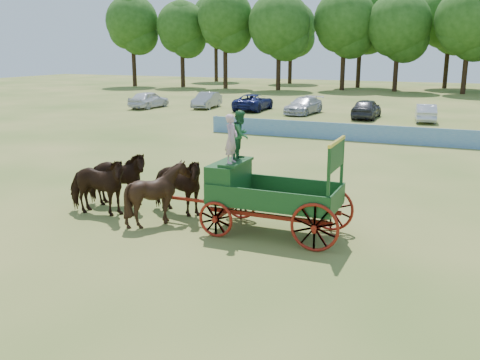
% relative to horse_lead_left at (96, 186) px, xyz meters
% --- Properties ---
extents(ground, '(160.00, 160.00, 0.00)m').
position_rel_horse_lead_left_xyz_m(ground, '(9.54, 0.11, -1.00)').
color(ground, tan).
rests_on(ground, ground).
extents(horse_lead_left, '(2.45, 1.30, 2.00)m').
position_rel_horse_lead_left_xyz_m(horse_lead_left, '(0.00, 0.00, 0.00)').
color(horse_lead_left, black).
rests_on(horse_lead_left, ground).
extents(horse_lead_right, '(2.55, 1.62, 2.00)m').
position_rel_horse_lead_left_xyz_m(horse_lead_right, '(0.00, 1.10, 0.00)').
color(horse_lead_right, black).
rests_on(horse_lead_right, ground).
extents(horse_wheel_left, '(2.15, 2.00, 2.00)m').
position_rel_horse_lead_left_xyz_m(horse_wheel_left, '(2.40, -0.00, 0.00)').
color(horse_wheel_left, black).
rests_on(horse_wheel_left, ground).
extents(horse_wheel_right, '(2.50, 1.43, 2.00)m').
position_rel_horse_lead_left_xyz_m(horse_wheel_right, '(2.40, 1.10, 0.00)').
color(horse_wheel_right, black).
rests_on(horse_wheel_right, ground).
extents(farm_dray, '(6.00, 2.00, 3.64)m').
position_rel_horse_lead_left_xyz_m(farm_dray, '(5.38, 0.58, 0.59)').
color(farm_dray, '#9E160F').
rests_on(farm_dray, ground).
extents(sponsor_banner, '(26.00, 0.08, 1.05)m').
position_rel_horse_lead_left_xyz_m(sponsor_banner, '(8.54, 18.11, -0.47)').
color(sponsor_banner, '#206CB2').
rests_on(sponsor_banner, ground).
extents(parked_cars, '(58.13, 7.34, 1.58)m').
position_rel_horse_lead_left_xyz_m(parked_cars, '(11.59, 29.77, -0.27)').
color(parked_cars, silver).
rests_on(parked_cars, ground).
extents(treeline, '(92.67, 22.85, 16.08)m').
position_rel_horse_lead_left_xyz_m(treeline, '(8.02, 60.75, 8.55)').
color(treeline, '#382314').
rests_on(treeline, ground).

